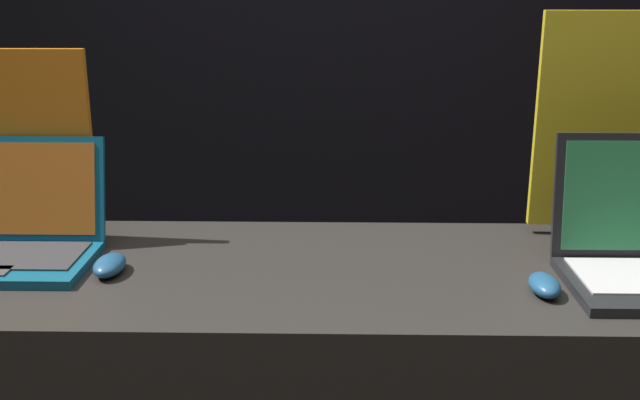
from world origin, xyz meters
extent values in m
cube|color=black|center=(0.00, 1.93, 1.40)|extent=(8.00, 0.05, 2.80)
cube|color=#2D2D30|center=(-0.68, 0.31, 0.98)|extent=(0.34, 0.16, 0.00)
cube|color=#0F5170|center=(-0.68, 0.43, 1.09)|extent=(0.39, 0.07, 0.23)
cube|color=#A5591E|center=(-0.68, 0.43, 1.09)|extent=(0.35, 0.05, 0.20)
ellipsoid|color=navy|center=(-0.44, 0.26, 0.98)|extent=(0.06, 0.11, 0.04)
cube|color=black|center=(-0.68, 0.49, 0.97)|extent=(0.17, 0.07, 0.02)
cube|color=orange|center=(-0.68, 0.49, 1.19)|extent=(0.31, 0.02, 0.41)
ellipsoid|color=navy|center=(0.43, 0.18, 0.98)|extent=(0.06, 0.10, 0.04)
cube|color=black|center=(0.67, 0.54, 0.97)|extent=(0.21, 0.07, 0.02)
cube|color=gold|center=(0.67, 0.54, 1.23)|extent=(0.38, 0.02, 0.50)
camera|label=1|loc=(0.02, -1.17, 1.55)|focal=42.00mm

